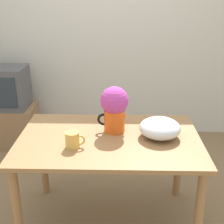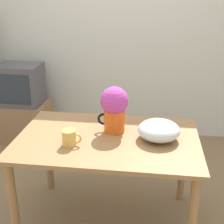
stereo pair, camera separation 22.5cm
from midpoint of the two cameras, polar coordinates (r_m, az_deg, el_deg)
The scene contains 8 objects.
ground_plane at distance 2.63m, azimuth -5.42°, elevation -19.17°, with size 12.00×12.00×0.00m, color #7F6647.
wall_back at distance 3.70m, azimuth -3.08°, elevation 15.19°, with size 8.00×0.05×2.60m.
table at distance 2.26m, azimuth -3.39°, elevation -7.07°, with size 1.29×0.85×0.74m.
flower_vase at distance 2.23m, azimuth -2.44°, elevation 0.91°, with size 0.23×0.20×0.34m.
coffee_mug at distance 2.09m, azimuth -10.27°, elevation -5.10°, with size 0.13×0.09×0.11m.
white_bowl at distance 2.20m, azimuth 5.88°, elevation -2.99°, with size 0.29×0.29×0.14m.
tv_stand at distance 3.84m, azimuth -19.87°, elevation -2.41°, with size 0.62×0.40×0.47m.
tv_set at distance 3.69m, azimuth -20.79°, elevation 4.16°, with size 0.50×0.39×0.46m.
Camera 1 is at (0.17, -1.98, 1.72)m, focal length 50.00 mm.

